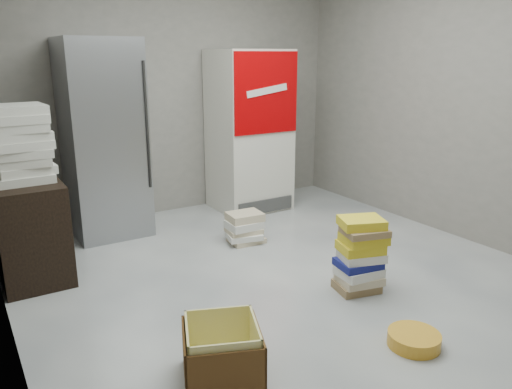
{
  "coord_description": "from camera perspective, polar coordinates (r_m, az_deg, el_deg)",
  "views": [
    {
      "loc": [
        -2.17,
        -2.73,
        1.75
      ],
      "look_at": [
        -0.04,
        0.7,
        0.61
      ],
      "focal_mm": 35.0,
      "sensor_mm": 36.0,
      "label": 1
    }
  ],
  "objects": [
    {
      "name": "cardboard_box",
      "position": [
        2.89,
        -3.88,
        -18.06
      ],
      "size": [
        0.55,
        0.55,
        0.34
      ],
      "rotation": [
        0.0,
        0.0,
        -0.38
      ],
      "color": "gold",
      "rests_on": "ground"
    },
    {
      "name": "coke_cooler",
      "position": [
        5.73,
        -0.77,
        7.29
      ],
      "size": [
        0.8,
        0.73,
        1.8
      ],
      "color": "silver",
      "rests_on": "ground"
    },
    {
      "name": "phonebook_stack_main",
      "position": [
        3.86,
        11.85,
        -6.8
      ],
      "size": [
        0.39,
        0.37,
        0.58
      ],
      "rotation": [
        0.0,
        0.0,
        -0.24
      ],
      "color": "olive",
      "rests_on": "ground"
    },
    {
      "name": "wood_shelf",
      "position": [
        4.37,
        -24.43,
        -3.68
      ],
      "size": [
        0.5,
        0.8,
        0.8
      ],
      "primitive_type": "cube",
      "color": "black",
      "rests_on": "ground"
    },
    {
      "name": "phonebook_stack_side",
      "position": [
        4.78,
        -1.32,
        -3.82
      ],
      "size": [
        0.38,
        0.32,
        0.29
      ],
      "rotation": [
        0.0,
        0.0,
        -0.09
      ],
      "color": "beige",
      "rests_on": "ground"
    },
    {
      "name": "room_shell",
      "position": [
        3.49,
        6.93,
        16.45
      ],
      "size": [
        4.04,
        5.04,
        2.82
      ],
      "color": "gray",
      "rests_on": "ground"
    },
    {
      "name": "bucket_lid",
      "position": [
        3.37,
        17.6,
        -15.51
      ],
      "size": [
        0.41,
        0.41,
        0.09
      ],
      "primitive_type": "cylinder",
      "rotation": [
        0.0,
        0.0,
        -0.32
      ],
      "color": "gold",
      "rests_on": "ground"
    },
    {
      "name": "ground",
      "position": [
        3.9,
        6.05,
        -10.96
      ],
      "size": [
        5.0,
        5.0,
        0.0
      ],
      "primitive_type": "plane",
      "color": "silver",
      "rests_on": "ground"
    },
    {
      "name": "supply_box_stack",
      "position": [
        4.21,
        -25.31,
        5.28
      ],
      "size": [
        0.44,
        0.44,
        0.58
      ],
      "color": "white",
      "rests_on": "wood_shelf"
    },
    {
      "name": "steel_fridge",
      "position": [
        5.09,
        -17.03,
        6.05
      ],
      "size": [
        0.7,
        0.72,
        1.9
      ],
      "color": "#A5A7AD",
      "rests_on": "ground"
    }
  ]
}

